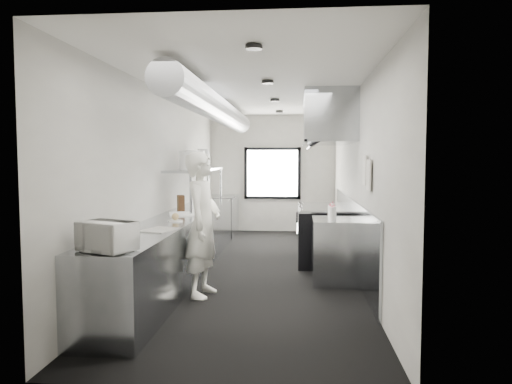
% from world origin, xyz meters
% --- Properties ---
extents(floor, '(3.00, 8.00, 0.01)m').
position_xyz_m(floor, '(0.00, 0.00, 0.00)').
color(floor, black).
rests_on(floor, ground).
extents(ceiling, '(3.00, 8.00, 0.01)m').
position_xyz_m(ceiling, '(0.00, 0.00, 2.80)').
color(ceiling, silver).
rests_on(ceiling, wall_back).
extents(wall_back, '(3.00, 0.02, 2.80)m').
position_xyz_m(wall_back, '(0.00, 4.00, 1.40)').
color(wall_back, beige).
rests_on(wall_back, floor).
extents(wall_front, '(3.00, 0.02, 2.80)m').
position_xyz_m(wall_front, '(0.00, -4.00, 1.40)').
color(wall_front, beige).
rests_on(wall_front, floor).
extents(wall_left, '(0.02, 8.00, 2.80)m').
position_xyz_m(wall_left, '(-1.50, 0.00, 1.40)').
color(wall_left, beige).
rests_on(wall_left, floor).
extents(wall_right, '(0.02, 8.00, 2.80)m').
position_xyz_m(wall_right, '(1.50, 0.00, 1.40)').
color(wall_right, beige).
rests_on(wall_right, floor).
extents(wall_cladding, '(0.03, 5.50, 1.10)m').
position_xyz_m(wall_cladding, '(1.48, 0.30, 0.55)').
color(wall_cladding, '#959BA2').
rests_on(wall_cladding, wall_right).
extents(hvac_duct, '(0.40, 6.40, 0.40)m').
position_xyz_m(hvac_duct, '(-0.70, 0.40, 2.55)').
color(hvac_duct, '#96989E').
rests_on(hvac_duct, ceiling).
extents(service_window, '(1.36, 0.05, 1.25)m').
position_xyz_m(service_window, '(0.00, 3.96, 1.40)').
color(service_window, white).
rests_on(service_window, wall_back).
extents(exhaust_hood, '(0.81, 2.20, 0.88)m').
position_xyz_m(exhaust_hood, '(1.10, 0.70, 2.39)').
color(exhaust_hood, '#959BA2').
rests_on(exhaust_hood, ceiling).
extents(prep_counter, '(0.70, 6.00, 0.90)m').
position_xyz_m(prep_counter, '(-1.15, -0.50, 0.45)').
color(prep_counter, '#959BA2').
rests_on(prep_counter, floor).
extents(pass_shelf, '(0.45, 3.00, 0.68)m').
position_xyz_m(pass_shelf, '(-1.19, 1.00, 1.54)').
color(pass_shelf, '#959BA2').
rests_on(pass_shelf, prep_counter).
extents(range, '(0.88, 1.60, 0.94)m').
position_xyz_m(range, '(1.04, 0.70, 0.47)').
color(range, black).
rests_on(range, floor).
extents(bottle_station, '(0.65, 0.80, 0.90)m').
position_xyz_m(bottle_station, '(1.15, -0.70, 0.45)').
color(bottle_station, '#959BA2').
rests_on(bottle_station, floor).
extents(far_work_table, '(0.70, 1.20, 0.90)m').
position_xyz_m(far_work_table, '(-1.15, 3.20, 0.45)').
color(far_work_table, '#959BA2').
rests_on(far_work_table, floor).
extents(notice_sheet_a, '(0.02, 0.28, 0.38)m').
position_xyz_m(notice_sheet_a, '(1.47, -1.20, 1.60)').
color(notice_sheet_a, silver).
rests_on(notice_sheet_a, wall_right).
extents(notice_sheet_b, '(0.02, 0.28, 0.38)m').
position_xyz_m(notice_sheet_b, '(1.47, -1.55, 1.55)').
color(notice_sheet_b, silver).
rests_on(notice_sheet_b, wall_right).
extents(line_cook, '(0.52, 0.72, 1.83)m').
position_xyz_m(line_cook, '(-0.59, -1.52, 0.92)').
color(line_cook, white).
rests_on(line_cook, floor).
extents(microwave, '(0.56, 0.50, 0.27)m').
position_xyz_m(microwave, '(-1.13, -3.25, 1.04)').
color(microwave, white).
rests_on(microwave, prep_counter).
extents(deli_tub_a, '(0.15, 0.15, 0.11)m').
position_xyz_m(deli_tub_a, '(-1.29, -2.45, 0.95)').
color(deli_tub_a, '#A4AA9D').
rests_on(deli_tub_a, prep_counter).
extents(deli_tub_b, '(0.18, 0.18, 0.11)m').
position_xyz_m(deli_tub_b, '(-1.31, -2.19, 0.95)').
color(deli_tub_b, '#A4AA9D').
rests_on(deli_tub_b, prep_counter).
extents(newspaper, '(0.46, 0.51, 0.01)m').
position_xyz_m(newspaper, '(-1.03, -1.95, 0.91)').
color(newspaper, silver).
rests_on(newspaper, prep_counter).
extents(small_plate, '(0.21, 0.21, 0.02)m').
position_xyz_m(small_plate, '(-1.04, -1.16, 0.91)').
color(small_plate, white).
rests_on(small_plate, prep_counter).
extents(pastry, '(0.10, 0.10, 0.10)m').
position_xyz_m(pastry, '(-1.04, -1.16, 0.97)').
color(pastry, tan).
rests_on(pastry, small_plate).
extents(cutting_board, '(0.54, 0.63, 0.02)m').
position_xyz_m(cutting_board, '(-1.13, -0.37, 0.91)').
color(cutting_board, white).
rests_on(cutting_board, prep_counter).
extents(knife_block, '(0.18, 0.25, 0.25)m').
position_xyz_m(knife_block, '(-1.31, 0.23, 1.02)').
color(knife_block, '#4E391B').
rests_on(knife_block, prep_counter).
extents(plate_stack_a, '(0.31, 0.31, 0.30)m').
position_xyz_m(plate_stack_a, '(-1.19, 0.19, 1.72)').
color(plate_stack_a, white).
rests_on(plate_stack_a, pass_shelf).
extents(plate_stack_b, '(0.30, 0.30, 0.32)m').
position_xyz_m(plate_stack_b, '(-1.22, 0.67, 1.73)').
color(plate_stack_b, white).
rests_on(plate_stack_b, pass_shelf).
extents(plate_stack_c, '(0.28, 0.28, 0.32)m').
position_xyz_m(plate_stack_c, '(-1.20, 1.11, 1.73)').
color(plate_stack_c, white).
rests_on(plate_stack_c, pass_shelf).
extents(plate_stack_d, '(0.27, 0.27, 0.37)m').
position_xyz_m(plate_stack_d, '(-1.23, 1.77, 1.75)').
color(plate_stack_d, white).
rests_on(plate_stack_d, pass_shelf).
extents(squeeze_bottle_a, '(0.07, 0.07, 0.20)m').
position_xyz_m(squeeze_bottle_a, '(1.07, -1.00, 1.00)').
color(squeeze_bottle_a, white).
rests_on(squeeze_bottle_a, bottle_station).
extents(squeeze_bottle_b, '(0.08, 0.08, 0.19)m').
position_xyz_m(squeeze_bottle_b, '(1.11, -0.81, 0.99)').
color(squeeze_bottle_b, white).
rests_on(squeeze_bottle_b, bottle_station).
extents(squeeze_bottle_c, '(0.06, 0.06, 0.18)m').
position_xyz_m(squeeze_bottle_c, '(1.07, -0.73, 0.99)').
color(squeeze_bottle_c, white).
rests_on(squeeze_bottle_c, bottle_station).
extents(squeeze_bottle_d, '(0.06, 0.06, 0.17)m').
position_xyz_m(squeeze_bottle_d, '(1.08, -0.51, 0.98)').
color(squeeze_bottle_d, white).
rests_on(squeeze_bottle_d, bottle_station).
extents(squeeze_bottle_e, '(0.08, 0.08, 0.19)m').
position_xyz_m(squeeze_bottle_e, '(1.12, -0.37, 0.99)').
color(squeeze_bottle_e, white).
rests_on(squeeze_bottle_e, bottle_station).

